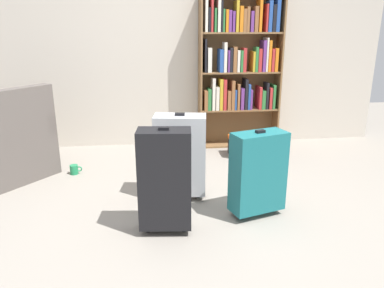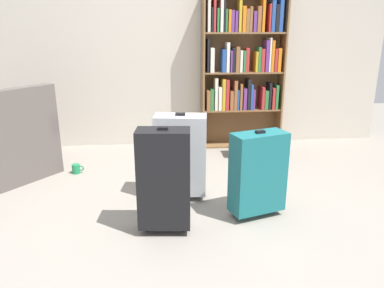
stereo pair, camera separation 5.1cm
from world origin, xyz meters
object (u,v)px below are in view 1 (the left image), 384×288
(bookshelf, at_px, (240,65))
(suitcase_silver, at_px, (180,155))
(armchair, at_px, (8,146))
(mug, at_px, (74,169))
(storage_box, at_px, (250,145))
(suitcase_teal, at_px, (258,172))
(suitcase_black, at_px, (165,179))

(bookshelf, xyz_separation_m, suitcase_silver, (-0.83, -1.44, -0.60))
(armchair, bearing_deg, mug, 0.20)
(bookshelf, relative_size, suitcase_silver, 2.39)
(storage_box, height_order, suitcase_teal, suitcase_teal)
(mug, bearing_deg, suitcase_teal, -33.04)
(suitcase_black, relative_size, suitcase_silver, 1.05)
(mug, relative_size, suitcase_black, 0.15)
(storage_box, height_order, suitcase_black, suitcase_black)
(mug, distance_m, suitcase_black, 1.53)
(bookshelf, xyz_separation_m, armchair, (-2.45, -0.80, -0.67))
(mug, height_order, suitcase_teal, suitcase_teal)
(mug, distance_m, suitcase_teal, 1.92)
(bookshelf, bearing_deg, suitcase_teal, -98.11)
(armchair, height_order, mug, armchair)
(armchair, distance_m, mug, 0.66)
(bookshelf, distance_m, suitcase_teal, 1.95)
(mug, bearing_deg, armchair, -179.80)
(armchair, xyz_separation_m, storage_box, (2.51, 0.38, -0.20))
(mug, xyz_separation_m, suitcase_silver, (1.02, -0.65, 0.34))
(storage_box, xyz_separation_m, suitcase_silver, (-0.88, -1.02, 0.27))
(armchair, distance_m, suitcase_black, 1.90)
(bookshelf, height_order, storage_box, bookshelf)
(armchair, bearing_deg, bookshelf, 17.97)
(mug, xyz_separation_m, storage_box, (1.91, 0.38, 0.07))
(storage_box, relative_size, suitcase_teal, 0.68)
(armchair, height_order, storage_box, armchair)
(mug, distance_m, storage_box, 1.94)
(suitcase_silver, xyz_separation_m, suitcase_teal, (0.57, -0.39, -0.03))
(suitcase_teal, bearing_deg, armchair, 154.80)
(bookshelf, height_order, suitcase_black, bookshelf)
(armchair, relative_size, mug, 8.22)
(suitcase_black, height_order, suitcase_silver, suitcase_black)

